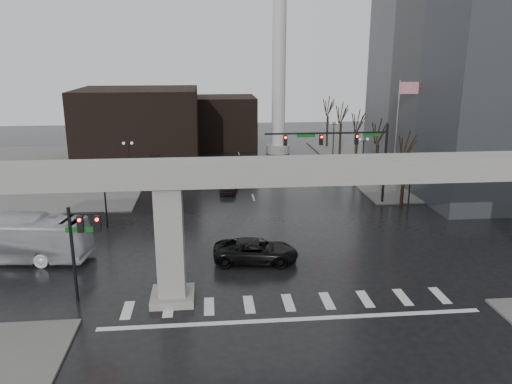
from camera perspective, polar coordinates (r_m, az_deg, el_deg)
The scene contains 24 objects.
ground at distance 31.97m, azimuth 3.42°, elevation -11.66°, with size 160.00×160.00×0.00m, color black.
sidewalk_ne at distance 72.47m, azimuth 19.56°, elevation 3.10°, with size 28.00×36.00×0.15m, color #62605D.
sidewalk_nw at distance 69.07m, azimuth -23.50°, elevation 2.12°, with size 28.00×36.00×0.15m, color #62605D.
elevated_guideway at distance 29.69m, azimuth 6.04°, elevation 0.38°, with size 48.00×2.60×8.70m.
building_far_left at distance 71.32m, azimuth -13.21°, elevation 7.43°, with size 16.00×14.00×10.00m, color black.
building_far_mid at distance 80.79m, azimuth -3.72°, elevation 8.00°, with size 10.00×10.00×8.00m, color black.
smokestack at distance 74.82m, azimuth 2.65°, elevation 14.60°, with size 3.60×3.60×30.00m.
signal_mast_arm at distance 49.57m, azimuth 10.48°, elevation 5.11°, with size 12.12×0.43×8.00m.
signal_left_pole at distance 31.38m, azimuth -19.38°, elevation -4.99°, with size 2.30×0.30×6.00m.
flagpole_assembly at distance 54.33m, azimuth 16.10°, elevation 7.48°, with size 2.06×0.12×12.00m.
lamp_right_0 at distance 47.13m, azimuth 17.21°, elevation 1.19°, with size 1.22×0.32×5.11m.
lamp_right_1 at distance 59.95m, azimuth 12.14°, elevation 4.52°, with size 1.22×0.32×5.11m.
lamp_right_2 at distance 73.21m, azimuth 8.86°, elevation 6.65°, with size 1.22×0.32×5.11m.
lamp_left_0 at distance 44.40m, azimuth -16.94°, elevation 0.35°, with size 1.22×0.32×5.11m.
lamp_left_1 at distance 57.83m, azimuth -14.35°, elevation 3.99°, with size 1.22×0.32×5.11m.
lamp_left_2 at distance 71.48m, azimuth -12.74°, elevation 6.24°, with size 1.22×0.32×5.11m.
tree_right_0 at distance 51.27m, azimuth 16.52°, elevation 1.59°, with size 1.09×1.58×7.50m.
tree_right_1 at distance 58.55m, azimuth 13.65°, elevation 3.55°, with size 1.09×1.61×7.67m.
tree_right_2 at distance 66.00m, azimuth 11.41°, elevation 5.06°, with size 1.10×1.63×7.85m.
tree_right_3 at distance 73.56m, azimuth 9.63°, elevation 6.27°, with size 1.11×1.66×8.02m.
tree_right_4 at distance 81.21m, azimuth 8.17°, elevation 7.24°, with size 1.12×1.69×8.19m.
pickup_truck at distance 36.23m, azimuth -0.02°, elevation -6.76°, with size 2.81×6.09×1.69m, color black.
city_bus at distance 40.63m, azimuth -26.80°, elevation -4.70°, with size 2.86×12.22×3.40m, color silver.
far_car at distance 54.47m, azimuth -3.13°, elevation 0.80°, with size 1.75×4.34×1.48m, color black.
Camera 1 is at (-4.63, -28.05, 14.63)m, focal length 35.00 mm.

